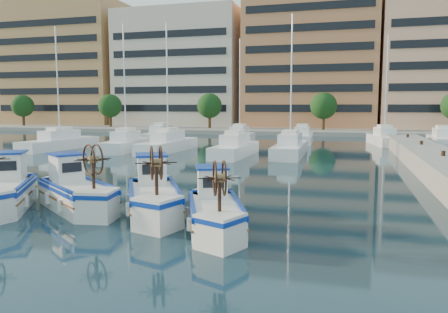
# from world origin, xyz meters

# --- Properties ---
(ground) EXTENTS (300.00, 300.00, 0.00)m
(ground) POSITION_xyz_m (0.00, 0.00, 0.00)
(ground) COLOR #1B3748
(ground) RESTS_ON ground
(waterfront) EXTENTS (180.00, 40.00, 25.60)m
(waterfront) POSITION_xyz_m (9.23, 65.04, 11.10)
(waterfront) COLOR gray
(waterfront) RESTS_ON ground
(yacht_marina) EXTENTS (38.77, 22.95, 11.50)m
(yacht_marina) POSITION_xyz_m (-2.96, 28.12, 0.53)
(yacht_marina) COLOR white
(yacht_marina) RESTS_ON ground
(fishing_boat_a) EXTENTS (3.69, 4.62, 2.80)m
(fishing_boat_a) POSITION_xyz_m (-5.63, 0.18, 0.77)
(fishing_boat_a) COLOR white
(fishing_boat_a) RESTS_ON ground
(fishing_boat_b) EXTENTS (4.46, 3.94, 2.76)m
(fishing_boat_b) POSITION_xyz_m (-2.79, 0.82, 0.76)
(fishing_boat_b) COLOR white
(fishing_boat_b) RESTS_ON ground
(fishing_boat_c) EXTENTS (3.64, 4.63, 2.80)m
(fishing_boat_c) POSITION_xyz_m (0.53, 0.91, 0.77)
(fishing_boat_c) COLOR white
(fishing_boat_c) RESTS_ON ground
(fishing_boat_d) EXTENTS (2.99, 4.21, 2.54)m
(fishing_boat_d) POSITION_xyz_m (3.34, -0.39, 0.70)
(fishing_boat_d) COLOR white
(fishing_boat_d) RESTS_ON ground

